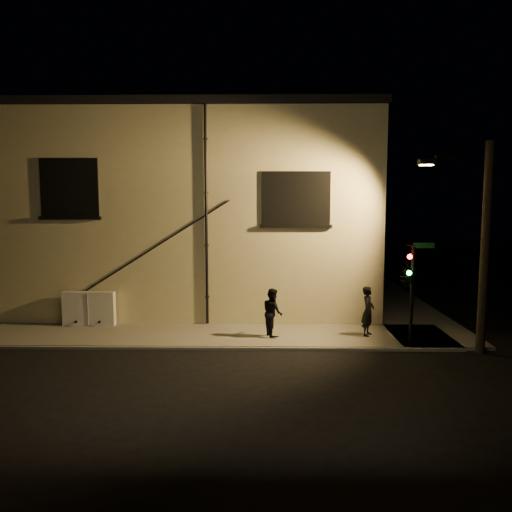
{
  "coord_description": "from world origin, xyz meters",
  "views": [
    {
      "loc": [
        0.4,
        -16.01,
        4.9
      ],
      "look_at": [
        0.11,
        1.8,
        2.92
      ],
      "focal_mm": 35.0,
      "sensor_mm": 36.0,
      "label": 1
    }
  ],
  "objects_px": {
    "traffic_signal": "(407,276)",
    "streetlamp_pole": "(481,241)",
    "utility_cabinet": "(89,308)",
    "pedestrian_b": "(273,312)",
    "pedestrian_a": "(368,311)"
  },
  "relations": [
    {
      "from": "pedestrian_b",
      "to": "traffic_signal",
      "type": "relative_size",
      "value": 0.5
    },
    {
      "from": "pedestrian_a",
      "to": "streetlamp_pole",
      "type": "bearing_deg",
      "value": -89.92
    },
    {
      "from": "pedestrian_b",
      "to": "streetlamp_pole",
      "type": "height_order",
      "value": "streetlamp_pole"
    },
    {
      "from": "pedestrian_b",
      "to": "traffic_signal",
      "type": "bearing_deg",
      "value": -118.5
    },
    {
      "from": "utility_cabinet",
      "to": "traffic_signal",
      "type": "distance_m",
      "value": 11.83
    },
    {
      "from": "pedestrian_a",
      "to": "pedestrian_b",
      "type": "distance_m",
      "value": 3.39
    },
    {
      "from": "streetlamp_pole",
      "to": "pedestrian_a",
      "type": "bearing_deg",
      "value": 154.29
    },
    {
      "from": "traffic_signal",
      "to": "pedestrian_b",
      "type": "bearing_deg",
      "value": 170.14
    },
    {
      "from": "utility_cabinet",
      "to": "streetlamp_pole",
      "type": "height_order",
      "value": "streetlamp_pole"
    },
    {
      "from": "utility_cabinet",
      "to": "traffic_signal",
      "type": "height_order",
      "value": "traffic_signal"
    },
    {
      "from": "pedestrian_b",
      "to": "traffic_signal",
      "type": "xyz_separation_m",
      "value": [
        4.48,
        -0.78,
        1.42
      ]
    },
    {
      "from": "traffic_signal",
      "to": "streetlamp_pole",
      "type": "bearing_deg",
      "value": -17.14
    },
    {
      "from": "streetlamp_pole",
      "to": "traffic_signal",
      "type": "bearing_deg",
      "value": 162.86
    },
    {
      "from": "pedestrian_a",
      "to": "traffic_signal",
      "type": "height_order",
      "value": "traffic_signal"
    },
    {
      "from": "traffic_signal",
      "to": "streetlamp_pole",
      "type": "xyz_separation_m",
      "value": [
        2.1,
        -0.65,
        1.22
      ]
    }
  ]
}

